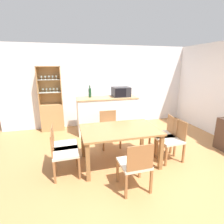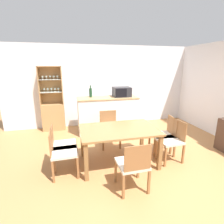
# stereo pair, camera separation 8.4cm
# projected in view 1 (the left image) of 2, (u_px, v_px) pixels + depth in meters

# --- Properties ---
(ground_plane) EXTENTS (18.00, 18.00, 0.00)m
(ground_plane) POSITION_uv_depth(u_px,v_px,m) (143.00, 161.00, 3.64)
(ground_plane) COLOR #B27A47
(wall_back) EXTENTS (6.80, 0.06, 2.55)m
(wall_back) POSITION_uv_depth(u_px,v_px,m) (111.00, 86.00, 5.76)
(wall_back) COLOR silver
(wall_back) RESTS_ON ground_plane
(kitchen_counter) EXTENTS (1.75, 0.65, 1.04)m
(kitchen_counter) POSITION_uv_depth(u_px,v_px,m) (107.00, 114.00, 5.19)
(kitchen_counter) COLOR white
(kitchen_counter) RESTS_ON ground_plane
(display_cabinet) EXTENTS (0.65, 0.35, 1.92)m
(display_cabinet) POSITION_uv_depth(u_px,v_px,m) (52.00, 112.00, 5.29)
(display_cabinet) COLOR tan
(display_cabinet) RESTS_ON ground_plane
(dining_table) EXTENTS (1.50, 0.98, 0.74)m
(dining_table) POSITION_uv_depth(u_px,v_px,m) (120.00, 133.00, 3.45)
(dining_table) COLOR olive
(dining_table) RESTS_ON ground_plane
(dining_chair_side_right_near) EXTENTS (0.48, 0.48, 0.85)m
(dining_chair_side_right_near) POSITION_uv_depth(u_px,v_px,m) (172.00, 139.00, 3.63)
(dining_chair_side_right_near) COLOR beige
(dining_chair_side_right_near) RESTS_ON ground_plane
(dining_chair_head_near) EXTENTS (0.46, 0.46, 0.85)m
(dining_chair_head_near) POSITION_uv_depth(u_px,v_px,m) (135.00, 164.00, 2.73)
(dining_chair_head_near) COLOR beige
(dining_chair_head_near) RESTS_ON ground_plane
(dining_chair_head_far) EXTENTS (0.46, 0.46, 0.85)m
(dining_chair_head_far) POSITION_uv_depth(u_px,v_px,m) (109.00, 128.00, 4.27)
(dining_chair_head_far) COLOR beige
(dining_chair_head_far) RESTS_ON ground_plane
(dining_chair_side_right_far) EXTENTS (0.49, 0.49, 0.85)m
(dining_chair_side_right_far) POSITION_uv_depth(u_px,v_px,m) (164.00, 134.00, 3.90)
(dining_chair_side_right_far) COLOR beige
(dining_chair_side_right_far) RESTS_ON ground_plane
(dining_chair_side_left_far) EXTENTS (0.47, 0.47, 0.85)m
(dining_chair_side_left_far) POSITION_uv_depth(u_px,v_px,m) (63.00, 145.00, 3.37)
(dining_chair_side_left_far) COLOR beige
(dining_chair_side_left_far) RESTS_ON ground_plane
(dining_chair_side_left_near) EXTENTS (0.47, 0.47, 0.85)m
(dining_chair_side_left_near) POSITION_uv_depth(u_px,v_px,m) (63.00, 153.00, 3.09)
(dining_chair_side_left_near) COLOR beige
(dining_chair_side_left_near) RESTS_ON ground_plane
(microwave) EXTENTS (0.50, 0.40, 0.28)m
(microwave) POSITION_uv_depth(u_px,v_px,m) (121.00, 92.00, 5.12)
(microwave) COLOR #232328
(microwave) RESTS_ON kitchen_counter
(wine_bottle) EXTENTS (0.08, 0.08, 0.34)m
(wine_bottle) POSITION_uv_depth(u_px,v_px,m) (90.00, 93.00, 4.99)
(wine_bottle) COLOR #193D23
(wine_bottle) RESTS_ON kitchen_counter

